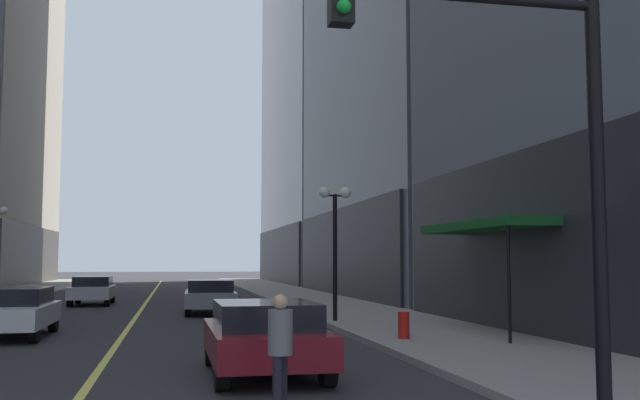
{
  "coord_description": "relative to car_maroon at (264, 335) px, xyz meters",
  "views": [
    {
      "loc": [
        1.37,
        -4.91,
        2.05
      ],
      "look_at": [
        9.12,
        33.52,
        5.38
      ],
      "focal_mm": 40.28,
      "sensor_mm": 36.0,
      "label": 1
    }
  ],
  "objects": [
    {
      "name": "fire_hydrant_right",
      "position": [
        3.93,
        4.05,
        -0.32
      ],
      "size": [
        0.28,
        0.28,
        0.8
      ],
      "primitive_type": "cylinder",
      "color": "red",
      "rests_on": "ground"
    },
    {
      "name": "lane_centre_stripe",
      "position": [
        -2.97,
        26.95,
        -0.72
      ],
      "size": [
        0.16,
        70.0,
        0.01
      ],
      "primitive_type": "cube",
      "color": "#E5D64C",
      "rests_on": "ground"
    },
    {
      "name": "storefront_awning_right",
      "position": [
        6.73,
        5.43,
        2.27
      ],
      "size": [
        1.6,
        5.98,
        3.12
      ],
      "color": "#144C1E",
      "rests_on": "ground"
    },
    {
      "name": "car_grey",
      "position": [
        -0.23,
        15.51,
        0.0
      ],
      "size": [
        2.03,
        4.58,
        1.32
      ],
      "color": "slate",
      "rests_on": "ground"
    },
    {
      "name": "car_white",
      "position": [
        -5.83,
        7.74,
        -0.0
      ],
      "size": [
        1.88,
        4.22,
        1.32
      ],
      "color": "silver",
      "rests_on": "ground"
    },
    {
      "name": "street_lamp_right_mid",
      "position": [
        3.43,
        9.54,
        2.54
      ],
      "size": [
        1.06,
        0.36,
        4.43
      ],
      "color": "black",
      "rests_on": "ground"
    },
    {
      "name": "pedestrian_in_grey_suit",
      "position": [
        -0.17,
        -3.18,
        0.21
      ],
      "size": [
        0.47,
        0.47,
        1.6
      ],
      "color": "black",
      "rests_on": "ground"
    },
    {
      "name": "car_silver",
      "position": [
        -5.38,
        22.36,
        -0.0
      ],
      "size": [
        1.86,
        4.07,
        1.32
      ],
      "color": "#B7B7BC",
      "rests_on": "ground"
    },
    {
      "name": "car_maroon",
      "position": [
        0.0,
        0.0,
        0.0
      ],
      "size": [
        1.99,
        4.15,
        1.32
      ],
      "color": "maroon",
      "rests_on": "ground"
    },
    {
      "name": "traffic_light_near_right",
      "position": [
        2.38,
        -5.14,
        3.02
      ],
      "size": [
        3.43,
        0.35,
        5.65
      ],
      "color": "black",
      "rests_on": "ground"
    },
    {
      "name": "ground_plane",
      "position": [
        -2.97,
        26.95,
        -0.72
      ],
      "size": [
        200.0,
        200.0,
        0.0
      ],
      "primitive_type": "plane",
      "color": "#2D2D30"
    },
    {
      "name": "sidewalk_right",
      "position": [
        5.28,
        26.95,
        -0.64
      ],
      "size": [
        4.5,
        78.0,
        0.15
      ],
      "primitive_type": "cube",
      "color": "gray",
      "rests_on": "ground"
    }
  ]
}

